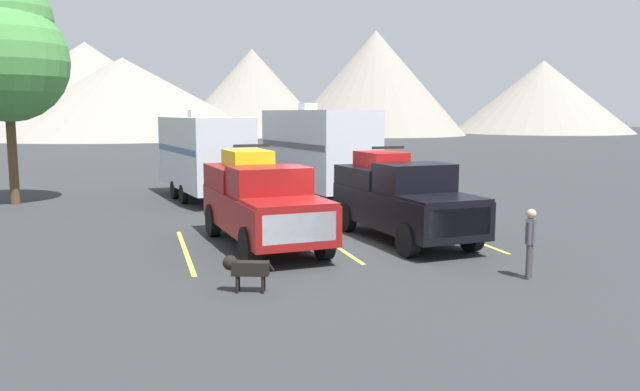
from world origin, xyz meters
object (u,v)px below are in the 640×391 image
at_px(dog, 244,267).
at_px(pickup_truck_b, 401,197).
at_px(camper_trailer_b, 318,149).
at_px(person_a, 530,239).
at_px(camper_trailer_a, 204,153).
at_px(pickup_truck_a, 261,200).

bearing_deg(dog, pickup_truck_b, 38.22).
bearing_deg(pickup_truck_b, dog, -141.78).
height_order(camper_trailer_b, dog, camper_trailer_b).
xyz_separation_m(pickup_truck_b, dog, (-5.21, -4.11, -0.70)).
distance_m(pickup_truck_b, dog, 6.67).
xyz_separation_m(person_a, dog, (-6.18, 0.70, -0.38)).
xyz_separation_m(camper_trailer_a, dog, (-0.67, -14.11, -1.45)).
height_order(pickup_truck_a, camper_trailer_a, camper_trailer_a).
xyz_separation_m(pickup_truck_b, camper_trailer_b, (0.13, 9.09, 0.90)).
distance_m(pickup_truck_a, camper_trailer_b, 9.73).
relative_size(pickup_truck_a, camper_trailer_b, 0.75).
bearing_deg(dog, camper_trailer_b, 67.94).
height_order(pickup_truck_b, camper_trailer_a, camper_trailer_a).
bearing_deg(pickup_truck_a, camper_trailer_a, 93.17).
xyz_separation_m(camper_trailer_b, person_a, (0.83, -13.89, -1.22)).
distance_m(camper_trailer_b, dog, 14.32).
relative_size(pickup_truck_a, pickup_truck_b, 1.05).
height_order(camper_trailer_a, dog, camper_trailer_a).
distance_m(person_a, dog, 6.23).
bearing_deg(pickup_truck_b, pickup_truck_a, 175.31).
distance_m(pickup_truck_b, camper_trailer_b, 9.13).
relative_size(camper_trailer_b, dog, 7.93).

